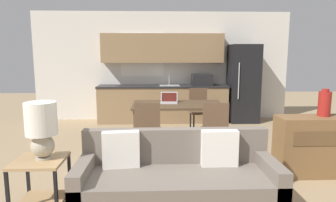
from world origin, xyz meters
name	(u,v)px	position (x,y,z in m)	size (l,w,h in m)	color
wall_back	(162,66)	(-0.01, 4.63, 1.35)	(6.40, 0.07, 2.70)	silver
kitchen_counter	(164,87)	(0.02, 4.33, 0.84)	(3.16, 0.65, 2.15)	#8E704C
refrigerator	(243,83)	(1.97, 4.24, 0.94)	(0.69, 0.70, 1.89)	black
dining_table	(178,107)	(0.24, 2.49, 0.68)	(1.68, 0.96, 0.74)	brown
couch	(177,179)	(0.05, 0.04, 0.33)	(2.08, 0.80, 0.83)	#3D2D1E
side_table	(41,177)	(-1.38, 0.01, 0.39)	(0.50, 0.50, 0.58)	tan
table_lamp	(41,127)	(-1.34, 0.03, 0.92)	(0.32, 0.32, 0.60)	#B2A893
credenza	(320,146)	(2.08, 0.89, 0.41)	(1.18, 0.42, 0.82)	brown
vase	(325,103)	(2.13, 0.94, 0.99)	(0.17, 0.17, 0.37)	maroon
dining_chair_near_right	(215,127)	(0.77, 1.61, 0.50)	(0.47, 0.47, 0.92)	brown
dining_chair_far_right	(199,108)	(0.77, 3.37, 0.50)	(0.46, 0.46, 0.92)	brown
dining_chair_near_left	(148,127)	(-0.30, 1.65, 0.50)	(0.43, 0.43, 0.92)	brown
laptop	(169,100)	(0.08, 2.62, 0.79)	(0.34, 0.28, 0.20)	#B7BABC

